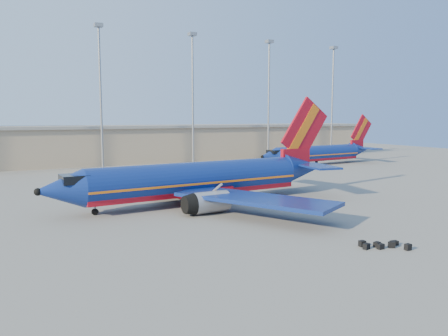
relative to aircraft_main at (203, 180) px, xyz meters
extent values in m
plane|color=slate|center=(1.97, -4.48, -2.83)|extent=(220.00, 220.00, 0.00)
cube|color=gray|center=(11.97, 53.52, 1.17)|extent=(120.00, 15.00, 8.00)
cube|color=slate|center=(11.97, 53.52, 5.37)|extent=(122.00, 16.00, 0.60)
cylinder|color=gray|center=(-3.03, 41.52, 11.17)|extent=(0.44, 0.44, 28.00)
cube|color=gray|center=(-3.03, 41.52, 25.47)|extent=(1.60, 1.60, 0.70)
cylinder|color=gray|center=(16.97, 41.52, 11.17)|extent=(0.44, 0.44, 28.00)
cube|color=gray|center=(16.97, 41.52, 25.47)|extent=(1.60, 1.60, 0.70)
cylinder|color=gray|center=(36.97, 41.52, 11.17)|extent=(0.44, 0.44, 28.00)
cube|color=gray|center=(36.97, 41.52, 25.47)|extent=(1.60, 1.60, 0.70)
cylinder|color=gray|center=(56.97, 41.52, 11.17)|extent=(0.44, 0.44, 28.00)
cube|color=gray|center=(56.97, 41.52, 25.47)|extent=(1.60, 1.60, 0.70)
cylinder|color=navy|center=(-0.94, -0.05, 0.18)|extent=(26.92, 5.61, 4.12)
cube|color=#A10C19|center=(-0.94, -0.05, -0.88)|extent=(26.88, 4.83, 1.45)
cube|color=orange|center=(-0.94, -0.05, -0.10)|extent=(26.93, 5.65, 0.25)
cone|color=navy|center=(-16.62, -0.93, 0.18)|extent=(4.90, 4.38, 4.12)
cube|color=black|center=(-15.17, -0.85, 1.24)|extent=(2.83, 3.04, 0.89)
cone|color=navy|center=(15.30, 0.85, 0.57)|extent=(6.01, 4.44, 4.12)
cube|color=#A10C19|center=(14.41, 0.81, 2.07)|extent=(4.71, 0.87, 2.45)
cube|color=#A10C19|center=(15.97, 0.89, 5.97)|extent=(8.18, 0.81, 8.89)
cube|color=orange|center=(15.75, 0.88, 5.97)|extent=(5.46, 0.77, 6.97)
cube|color=navy|center=(14.65, 4.61, 1.18)|extent=(5.09, 7.76, 0.25)
cube|color=navy|center=(15.07, -2.95, 1.18)|extent=(4.39, 7.56, 0.25)
cube|color=navy|center=(0.19, 9.83, -0.82)|extent=(11.34, 18.12, 0.39)
cube|color=navy|center=(1.28, -9.75, -0.82)|extent=(12.85, 17.90, 0.39)
cube|color=#A10C19|center=(-0.38, -0.02, -1.32)|extent=(6.92, 4.71, 1.11)
cylinder|color=gray|center=(-2.59, 5.66, -1.55)|extent=(4.13, 2.56, 2.34)
cylinder|color=gray|center=(-1.95, -5.91, -1.55)|extent=(4.13, 2.56, 2.34)
cylinder|color=gray|center=(-13.17, -0.74, -2.22)|extent=(0.28, 0.28, 1.23)
cylinder|color=black|center=(-13.17, -0.74, -2.47)|extent=(0.73, 0.32, 0.71)
cylinder|color=black|center=(0.57, 2.93, -2.36)|extent=(0.97, 0.66, 0.94)
cylinder|color=black|center=(0.89, -2.85, -2.36)|extent=(0.97, 0.66, 0.94)
cylinder|color=navy|center=(40.00, 26.98, -0.31)|extent=(22.61, 5.29, 3.45)
cube|color=#A10C19|center=(40.00, 26.98, -1.20)|extent=(22.55, 4.63, 1.21)
cube|color=orange|center=(40.00, 26.98, -0.54)|extent=(22.61, 5.32, 0.21)
cone|color=navy|center=(26.89, 25.89, -0.31)|extent=(4.19, 3.76, 3.45)
cube|color=black|center=(28.10, 25.99, 0.58)|extent=(2.43, 2.60, 0.75)
cone|color=navy|center=(53.58, 28.10, 0.02)|extent=(5.12, 3.84, 3.45)
cube|color=#A10C19|center=(52.84, 28.04, 1.28)|extent=(3.95, 0.83, 2.05)
cube|color=#A10C19|center=(54.14, 28.14, 4.54)|extent=(6.85, 0.86, 7.45)
cube|color=orange|center=(53.95, 28.13, 4.54)|extent=(4.57, 0.77, 5.84)
cube|color=navy|center=(52.95, 31.23, 0.53)|extent=(4.40, 6.53, 0.21)
cube|color=navy|center=(53.47, 24.90, 0.53)|extent=(3.53, 6.28, 0.21)
cylinder|color=black|center=(40.00, 26.98, -2.41)|extent=(0.70, 0.70, 0.84)
cube|color=black|center=(3.37, -23.20, -2.59)|extent=(0.63, 0.50, 0.47)
cube|color=black|center=(6.20, -23.47, -2.64)|extent=(0.67, 0.46, 0.38)
cube|color=black|center=(6.08, -24.91, -2.57)|extent=(0.50, 0.40, 0.51)
cube|color=black|center=(4.58, -23.16, -2.62)|extent=(0.59, 0.49, 0.42)
cube|color=black|center=(4.40, -23.71, -2.61)|extent=(0.55, 0.36, 0.43)
cube|color=black|center=(5.44, -23.88, -2.58)|extent=(0.60, 0.51, 0.49)
cube|color=black|center=(3.63, -22.50, -2.59)|extent=(0.53, 0.46, 0.48)
camera|label=1|loc=(-22.32, -47.66, 7.60)|focal=35.00mm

